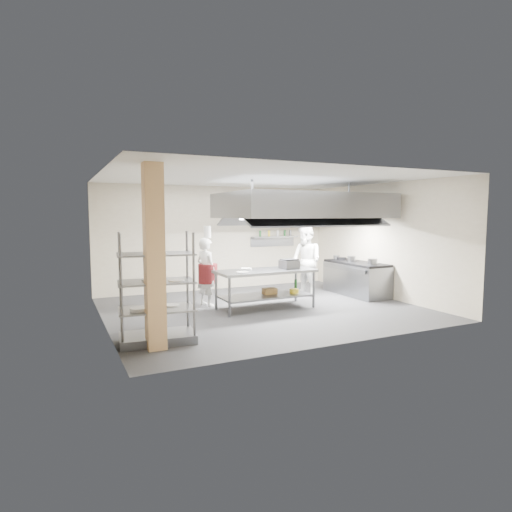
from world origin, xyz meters
name	(u,v)px	position (x,y,z in m)	size (l,w,h in m)	color
floor	(263,309)	(0.00, 0.00, 0.00)	(7.00, 7.00, 0.00)	#353537
ceiling	(264,178)	(0.00, 0.00, 3.00)	(7.00, 7.00, 0.00)	silver
wall_back	(218,238)	(0.00, 3.00, 1.50)	(7.00, 7.00, 0.00)	#BBAE94
wall_left	(102,250)	(-3.50, 0.00, 1.50)	(6.00, 6.00, 0.00)	#BBAE94
wall_right	(382,241)	(3.50, 0.00, 1.50)	(6.00, 6.00, 0.00)	#BBAE94
column	(154,258)	(-2.90, -1.90, 1.50)	(0.30, 0.30, 3.00)	tan
exhaust_hood	(303,206)	(1.30, 0.40, 2.40)	(4.00, 2.50, 0.60)	gray
hood_strip_a	(271,219)	(0.40, 0.40, 2.08)	(1.60, 0.12, 0.04)	white
hood_strip_b	(333,219)	(2.20, 0.40, 2.08)	(1.60, 0.12, 0.04)	white
wall_shelf	(275,237)	(1.80, 2.84, 1.50)	(1.50, 0.28, 0.04)	gray
island	(265,289)	(0.06, 0.01, 0.46)	(2.30, 0.96, 0.91)	slate
island_worktop	(265,271)	(0.06, 0.01, 0.88)	(2.30, 0.96, 0.06)	gray
island_undershelf	(265,296)	(0.06, 0.01, 0.30)	(2.12, 0.86, 0.04)	slate
pass_rack	(157,288)	(-2.80, -1.56, 0.95)	(1.26, 0.74, 1.89)	slate
cooking_range	(356,279)	(3.08, 0.50, 0.42)	(0.80, 2.00, 0.84)	slate
range_top	(357,263)	(3.08, 0.50, 0.87)	(0.78, 1.96, 0.06)	black
chef_head	(206,272)	(-1.08, 0.89, 0.82)	(0.60, 0.39, 1.64)	silver
chef_line	(306,261)	(1.77, 0.98, 0.94)	(0.92, 0.71, 1.89)	silver
chef_plating	(155,287)	(-2.63, -0.61, 0.79)	(0.93, 0.39, 1.58)	silver
griddle	(289,264)	(0.67, -0.03, 1.01)	(0.41, 0.32, 0.20)	gray
wicker_basket	(270,291)	(0.20, 0.08, 0.39)	(0.32, 0.22, 0.14)	brown
stockpot	(352,259)	(2.99, 0.60, 0.98)	(0.22, 0.22, 0.16)	gray
plate_stack	(157,308)	(-2.80, -1.56, 0.61)	(0.28, 0.28, 0.05)	white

